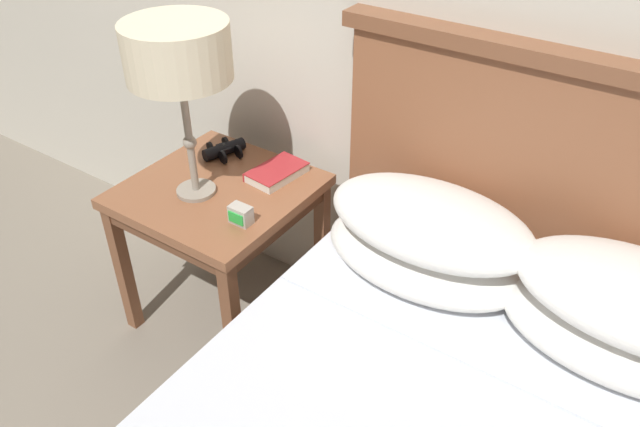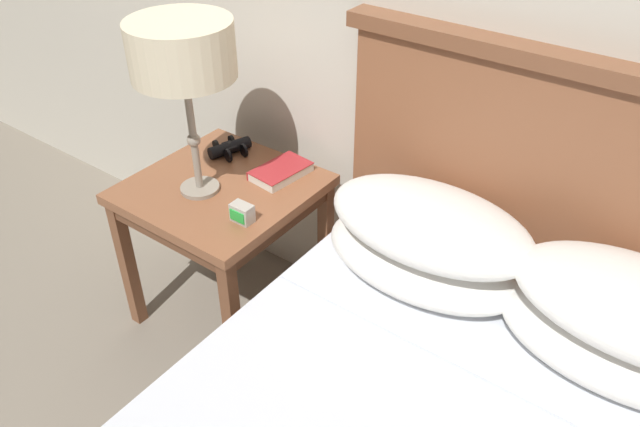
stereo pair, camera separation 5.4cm
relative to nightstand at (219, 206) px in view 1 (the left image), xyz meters
name	(u,v)px [view 1 (the left image)]	position (x,y,z in m)	size (l,w,h in m)	color
nightstand	(219,206)	(0.00, 0.00, 0.00)	(0.58, 0.58, 0.58)	brown
table_lamp	(178,55)	(-0.03, -0.06, 0.55)	(0.31, 0.31, 0.57)	gray
book_on_nightstand	(276,172)	(0.13, 0.17, 0.09)	(0.15, 0.22, 0.03)	silver
binoculars_pair	(224,149)	(-0.12, 0.18, 0.10)	(0.15, 0.16, 0.05)	black
alarm_clock	(241,215)	(0.20, -0.11, 0.11)	(0.07, 0.05, 0.06)	#B7B2A8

